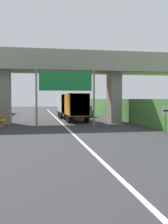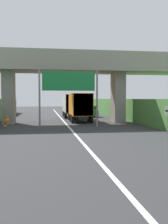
# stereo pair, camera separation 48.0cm
# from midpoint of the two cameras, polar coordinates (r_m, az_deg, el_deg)

# --- Properties ---
(lane_centre_stripe) EXTENTS (0.20, 92.40, 0.01)m
(lane_centre_stripe) POSITION_cam_midpoint_polar(r_m,az_deg,el_deg) (24.48, -4.00, -3.73)
(lane_centre_stripe) COLOR white
(lane_centre_stripe) RESTS_ON ground
(overpass_bridge) EXTENTS (40.00, 4.80, 8.11)m
(overpass_bridge) POSITION_cam_midpoint_polar(r_m,az_deg,el_deg) (31.02, -5.39, 9.05)
(overpass_bridge) COLOR gray
(overpass_bridge) RESTS_ON ground
(overhead_highway_sign) EXTENTS (5.88, 0.18, 5.61)m
(overhead_highway_sign) POSITION_cam_midpoint_polar(r_m,az_deg,el_deg) (26.21, -4.49, 5.83)
(overhead_highway_sign) COLOR slate
(overhead_highway_sign) RESTS_ON ground
(speed_limit_sign) EXTENTS (0.60, 0.08, 2.23)m
(speed_limit_sign) POSITION_cam_midpoint_polar(r_m,az_deg,el_deg) (22.26, 16.59, -0.69)
(speed_limit_sign) COLOR slate
(speed_limit_sign) RESTS_ON ground
(truck_white) EXTENTS (2.44, 7.30, 3.44)m
(truck_white) POSITION_cam_midpoint_polar(r_m,az_deg,el_deg) (39.56, -4.06, 1.59)
(truck_white) COLOR black
(truck_white) RESTS_ON ground
(truck_orange) EXTENTS (2.44, 7.30, 3.44)m
(truck_orange) POSITION_cam_midpoint_polar(r_m,az_deg,el_deg) (32.74, -2.28, 1.33)
(truck_orange) COLOR black
(truck_orange) RESTS_ON ground
(car_green) EXTENTS (1.86, 4.10, 1.72)m
(car_green) POSITION_cam_midpoint_polar(r_m,az_deg,el_deg) (41.41, 0.04, 0.16)
(car_green) COLOR #236B38
(car_green) RESTS_ON ground
(construction_barrel_5) EXTENTS (0.57, 0.57, 0.90)m
(construction_barrel_5) POSITION_cam_midpoint_polar(r_m,az_deg,el_deg) (30.13, -17.54, -1.75)
(construction_barrel_5) COLOR orange
(construction_barrel_5) RESTS_ON ground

